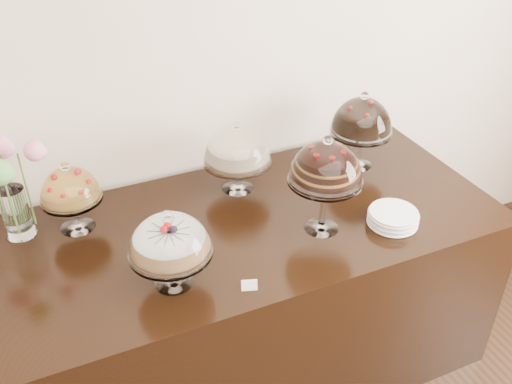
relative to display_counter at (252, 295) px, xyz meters
name	(u,v)px	position (x,y,z in m)	size (l,w,h in m)	color
wall_back	(190,50)	(-0.06, 0.55, 1.05)	(5.00, 0.04, 3.00)	beige
display_counter	(252,295)	(0.00, 0.00, 0.00)	(2.20, 1.00, 0.90)	black
cake_stand_sugar_sponge	(170,240)	(-0.43, -0.24, 0.66)	(0.31, 0.31, 0.33)	white
cake_stand_choco_layer	(326,166)	(0.25, -0.17, 0.76)	(0.31, 0.31, 0.45)	white
cake_stand_cheesecake	(237,149)	(0.05, 0.27, 0.66)	(0.32, 0.32, 0.35)	white
cake_stand_dark_choco	(362,119)	(0.68, 0.22, 0.71)	(0.31, 0.31, 0.40)	white
cake_stand_fruit_tart	(70,188)	(-0.70, 0.26, 0.65)	(0.26, 0.26, 0.32)	white
flower_vase	(6,182)	(-0.93, 0.31, 0.71)	(0.31, 0.34, 0.42)	white
plate_stack	(393,218)	(0.55, -0.27, 0.48)	(0.21, 0.21, 0.06)	white
price_card_left	(249,285)	(-0.18, -0.40, 0.47)	(0.06, 0.01, 0.04)	white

